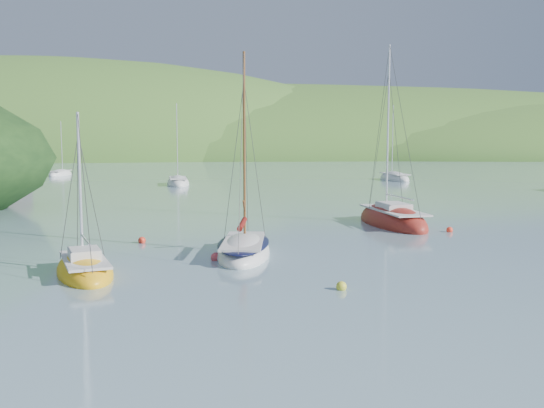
{
  "coord_description": "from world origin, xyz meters",
  "views": [
    {
      "loc": [
        -2.7,
        -23.28,
        5.53
      ],
      "look_at": [
        -0.61,
        8.0,
        2.08
      ],
      "focal_mm": 40.0,
      "sensor_mm": 36.0,
      "label": 1
    }
  ],
  "objects": [
    {
      "name": "shoreline_hills",
      "position": [
        -9.66,
        172.42,
        0.0
      ],
      "size": [
        690.0,
        135.0,
        56.0
      ],
      "color": "#426C29",
      "rests_on": "ground"
    },
    {
      "name": "sloop_red",
      "position": [
        7.49,
        14.25,
        0.23
      ],
      "size": [
        4.04,
        8.68,
        12.36
      ],
      "rotation": [
        0.0,
        0.0,
        0.14
      ],
      "color": "maroon",
      "rests_on": "ground"
    },
    {
      "name": "mooring_buoys",
      "position": [
        -0.71,
        5.18,
        0.12
      ],
      "size": [
        17.92,
        13.41,
        0.46
      ],
      "color": "yellow",
      "rests_on": "ground"
    },
    {
      "name": "distant_sloop_a",
      "position": [
        -8.97,
        48.16,
        0.18
      ],
      "size": [
        3.42,
        7.53,
        10.38
      ],
      "rotation": [
        0.0,
        0.0,
        0.12
      ],
      "color": "white",
      "rests_on": "ground"
    },
    {
      "name": "distant_sloop_b",
      "position": [
        18.48,
        54.15,
        0.18
      ],
      "size": [
        3.53,
        7.69,
        10.59
      ],
      "rotation": [
        0.0,
        0.0,
        0.13
      ],
      "color": "white",
      "rests_on": "ground"
    },
    {
      "name": "sailboat_yellow",
      "position": [
        -8.67,
        1.24,
        0.17
      ],
      "size": [
        3.85,
        5.82,
        7.19
      ],
      "rotation": [
        0.0,
        0.0,
        0.34
      ],
      "color": "#F2AB12",
      "rests_on": "ground"
    },
    {
      "name": "distant_sloop_c",
      "position": [
        -27.67,
        66.96,
        0.16
      ],
      "size": [
        3.09,
        6.32,
        8.63
      ],
      "rotation": [
        0.0,
        0.0,
        -0.16
      ],
      "color": "white",
      "rests_on": "ground"
    },
    {
      "name": "ground",
      "position": [
        0.0,
        0.0,
        0.0
      ],
      "size": [
        700.0,
        700.0,
        0.0
      ],
      "primitive_type": "plane",
      "color": "#71919D",
      "rests_on": "ground"
    },
    {
      "name": "daysailer_white",
      "position": [
        -2.16,
        4.89,
        0.23
      ],
      "size": [
        3.04,
        6.86,
        10.25
      ],
      "rotation": [
        0.0,
        0.0,
        -0.09
      ],
      "color": "white",
      "rests_on": "ground"
    }
  ]
}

